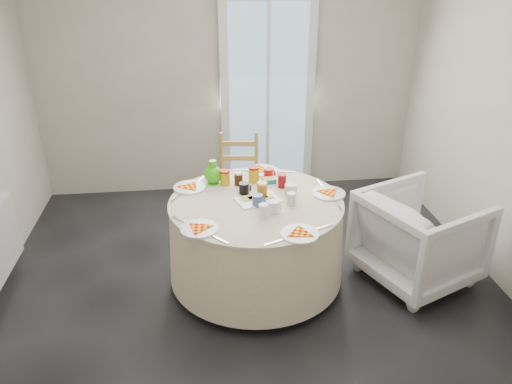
{
  "coord_description": "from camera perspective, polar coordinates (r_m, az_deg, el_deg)",
  "views": [
    {
      "loc": [
        -0.34,
        -3.21,
        2.42
      ],
      "look_at": [
        0.06,
        0.15,
        0.8
      ],
      "focal_mm": 35.0,
      "sensor_mm": 36.0,
      "label": 1
    }
  ],
  "objects": [
    {
      "name": "floor",
      "position": [
        4.04,
        -0.64,
        -11.27
      ],
      "size": [
        4.0,
        4.0,
        0.0
      ],
      "primitive_type": "plane",
      "color": "black",
      "rests_on": "ground"
    },
    {
      "name": "armchair",
      "position": [
        4.19,
        18.19,
        -4.79
      ],
      "size": [
        1.01,
        1.04,
        0.83
      ],
      "primitive_type": "imported",
      "rotation": [
        0.0,
        0.0,
        1.98
      ],
      "color": "silver",
      "rests_on": "floor"
    },
    {
      "name": "cheese_platter",
      "position": [
        3.77,
        0.25,
        -0.31
      ],
      "size": [
        0.37,
        0.3,
        0.04
      ],
      "primitive_type": null,
      "rotation": [
        0.0,
        0.0,
        0.31
      ],
      "color": "white",
      "rests_on": "table"
    },
    {
      "name": "glass_door",
      "position": [
        5.39,
        1.32,
        10.87
      ],
      "size": [
        1.0,
        0.08,
        2.1
      ],
      "primitive_type": "cube",
      "color": "silver",
      "rests_on": "floor"
    },
    {
      "name": "table",
      "position": [
        3.95,
        0.0,
        -5.56
      ],
      "size": [
        1.36,
        1.36,
        0.69
      ],
      "primitive_type": "cylinder",
      "color": "#F7DDC5",
      "rests_on": "floor"
    },
    {
      "name": "wall_back",
      "position": [
        5.34,
        -3.11,
        13.46
      ],
      "size": [
        4.0,
        0.02,
        2.6
      ],
      "primitive_type": "cube",
      "color": "#BCB5A3",
      "rests_on": "floor"
    },
    {
      "name": "mugs_glasses",
      "position": [
        3.78,
        1.5,
        0.39
      ],
      "size": [
        0.6,
        0.6,
        0.11
      ],
      "primitive_type": null,
      "rotation": [
        0.0,
        0.0,
        -0.01
      ],
      "color": "#999999",
      "rests_on": "table"
    },
    {
      "name": "wooden_chair",
      "position": [
        4.81,
        -1.98,
        1.66
      ],
      "size": [
        0.43,
        0.42,
        0.88
      ],
      "primitive_type": null,
      "rotation": [
        0.0,
        0.0,
        -0.12
      ],
      "color": "#AD8F41",
      "rests_on": "floor"
    },
    {
      "name": "place_settings",
      "position": [
        3.76,
        0.0,
        -0.41
      ],
      "size": [
        1.89,
        1.89,
        0.03
      ],
      "primitive_type": null,
      "rotation": [
        0.0,
        0.0,
        -0.43
      ],
      "color": "silver",
      "rests_on": "table"
    },
    {
      "name": "butter_tub",
      "position": [
        4.07,
        1.54,
        1.88
      ],
      "size": [
        0.12,
        0.09,
        0.04
      ],
      "primitive_type": "cube",
      "rotation": [
        0.0,
        0.0,
        0.12
      ],
      "color": "teal",
      "rests_on": "table"
    },
    {
      "name": "jar_cluster",
      "position": [
        4.0,
        -0.45,
        1.99
      ],
      "size": [
        0.56,
        0.36,
        0.15
      ],
      "primitive_type": null,
      "rotation": [
        0.0,
        0.0,
        0.21
      ],
      "color": "brown",
      "rests_on": "table"
    },
    {
      "name": "green_pitcher",
      "position": [
        4.04,
        -4.96,
        2.95
      ],
      "size": [
        0.19,
        0.19,
        0.19
      ],
      "primitive_type": null,
      "rotation": [
        0.0,
        0.0,
        -0.32
      ],
      "color": "#3DBD12",
      "rests_on": "table"
    }
  ]
}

